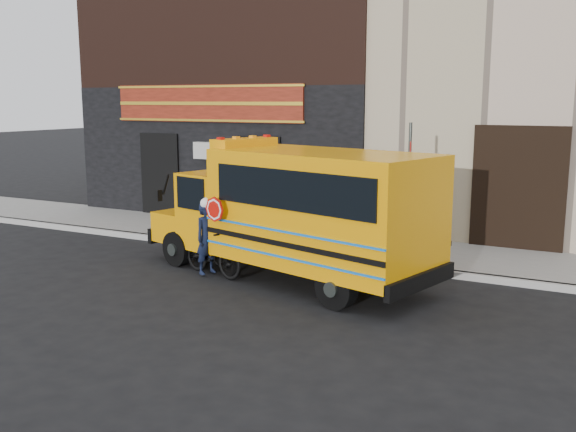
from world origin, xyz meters
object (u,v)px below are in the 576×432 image
Objects in this scene: school_bus at (298,210)px; cyclist at (207,240)px; sign_pole at (409,189)px; bicycle at (212,252)px.

cyclist is (-1.90, -0.55, -0.74)m from school_bus.
sign_pole is at bearing 49.95° from school_bus.
bicycle is 0.26m from cyclist.
bicycle is (-3.54, -2.56, -1.26)m from sign_pole.
sign_pole is 1.85× the size of bicycle.
school_bus is 4.66× the size of cyclist.
cyclist is at bearing 131.37° from bicycle.
school_bus is at bearing -130.05° from sign_pole.
sign_pole reaches higher than bicycle.
sign_pole reaches higher than school_bus.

